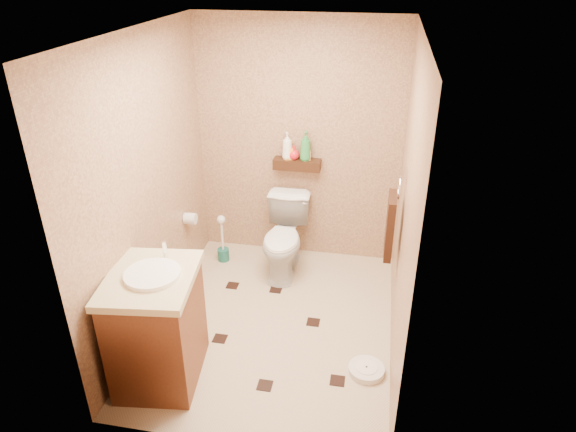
# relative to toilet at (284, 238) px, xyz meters

# --- Properties ---
(ground) EXTENTS (2.50, 2.50, 0.00)m
(ground) POSITION_rel_toilet_xyz_m (0.06, -0.83, -0.37)
(ground) COLOR #C5B390
(ground) RESTS_ON ground
(wall_back) EXTENTS (2.00, 0.04, 2.40)m
(wall_back) POSITION_rel_toilet_xyz_m (0.06, 0.42, 0.83)
(wall_back) COLOR tan
(wall_back) RESTS_ON ground
(wall_front) EXTENTS (2.00, 0.04, 2.40)m
(wall_front) POSITION_rel_toilet_xyz_m (0.06, -2.08, 0.83)
(wall_front) COLOR tan
(wall_front) RESTS_ON ground
(wall_left) EXTENTS (0.04, 2.50, 2.40)m
(wall_left) POSITION_rel_toilet_xyz_m (-0.94, -0.83, 0.83)
(wall_left) COLOR tan
(wall_left) RESTS_ON ground
(wall_right) EXTENTS (0.04, 2.50, 2.40)m
(wall_right) POSITION_rel_toilet_xyz_m (1.06, -0.83, 0.83)
(wall_right) COLOR tan
(wall_right) RESTS_ON ground
(ceiling) EXTENTS (2.00, 2.50, 0.02)m
(ceiling) POSITION_rel_toilet_xyz_m (0.06, -0.83, 2.03)
(ceiling) COLOR silver
(ceiling) RESTS_ON wall_back
(wall_shelf) EXTENTS (0.46, 0.14, 0.10)m
(wall_shelf) POSITION_rel_toilet_xyz_m (0.06, 0.34, 0.65)
(wall_shelf) COLOR #351A0E
(wall_shelf) RESTS_ON wall_back
(floor_accents) EXTENTS (1.23, 1.31, 0.01)m
(floor_accents) POSITION_rel_toilet_xyz_m (0.07, -0.92, -0.37)
(floor_accents) COLOR black
(floor_accents) RESTS_ON ground
(toilet) EXTENTS (0.43, 0.74, 0.75)m
(toilet) POSITION_rel_toilet_xyz_m (0.00, 0.00, 0.00)
(toilet) COLOR white
(toilet) RESTS_ON ground
(vanity) EXTENTS (0.69, 0.80, 1.03)m
(vanity) POSITION_rel_toilet_xyz_m (-0.64, -1.56, 0.08)
(vanity) COLOR brown
(vanity) RESTS_ON ground
(bathroom_scale) EXTENTS (0.36, 0.36, 0.06)m
(bathroom_scale) POSITION_rel_toilet_xyz_m (0.88, -1.27, -0.35)
(bathroom_scale) COLOR silver
(bathroom_scale) RESTS_ON ground
(toilet_brush) EXTENTS (0.12, 0.12, 0.52)m
(toilet_brush) POSITION_rel_toilet_xyz_m (-0.66, 0.08, -0.19)
(toilet_brush) COLOR #175E53
(toilet_brush) RESTS_ON ground
(towel_ring) EXTENTS (0.12, 0.30, 0.76)m
(towel_ring) POSITION_rel_toilet_xyz_m (0.98, -0.58, 0.57)
(towel_ring) COLOR silver
(towel_ring) RESTS_ON wall_right
(toilet_paper) EXTENTS (0.12, 0.11, 0.12)m
(toilet_paper) POSITION_rel_toilet_xyz_m (-0.88, -0.18, 0.23)
(toilet_paper) COLOR silver
(toilet_paper) RESTS_ON wall_left
(bottle_a) EXTENTS (0.13, 0.13, 0.26)m
(bottle_a) POSITION_rel_toilet_xyz_m (-0.03, 0.34, 0.83)
(bottle_a) COLOR white
(bottle_a) RESTS_ON wall_shelf
(bottle_b) EXTENTS (0.09, 0.09, 0.17)m
(bottle_b) POSITION_rel_toilet_xyz_m (-0.02, 0.34, 0.78)
(bottle_b) COLOR #FFA835
(bottle_b) RESTS_ON wall_shelf
(bottle_c) EXTENTS (0.14, 0.14, 0.14)m
(bottle_c) POSITION_rel_toilet_xyz_m (0.03, 0.34, 0.76)
(bottle_c) COLOR red
(bottle_c) RESTS_ON wall_shelf
(bottle_d) EXTENTS (0.12, 0.12, 0.28)m
(bottle_d) POSITION_rel_toilet_xyz_m (0.14, 0.34, 0.84)
(bottle_d) COLOR #2E8B3F
(bottle_d) RESTS_ON wall_shelf
(bottle_e) EXTENTS (0.09, 0.09, 0.15)m
(bottle_e) POSITION_rel_toilet_xyz_m (0.15, 0.34, 0.77)
(bottle_e) COLOR #FE9D54
(bottle_e) RESTS_ON wall_shelf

